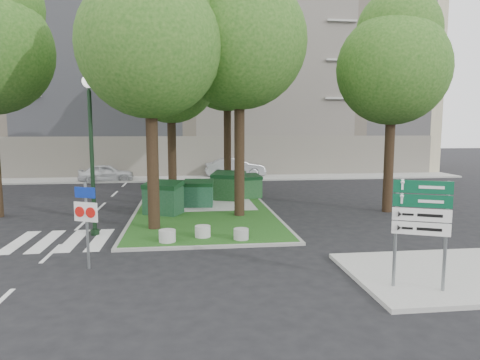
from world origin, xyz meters
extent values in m
plane|color=black|center=(0.00, 0.00, 0.00)|extent=(120.00, 120.00, 0.00)
cube|color=#194012|center=(0.50, 8.00, 0.06)|extent=(6.00, 16.00, 0.12)
cube|color=gray|center=(0.50, 8.00, 0.05)|extent=(6.30, 16.30, 0.10)
cube|color=#999993|center=(6.50, -3.50, 0.06)|extent=(5.00, 4.00, 0.12)
cube|color=#999993|center=(0.00, 18.50, 0.06)|extent=(42.00, 3.00, 0.12)
cube|color=silver|center=(-3.75, 1.50, 0.01)|extent=(5.00, 3.00, 0.01)
cube|color=tan|center=(0.00, 26.00, 8.00)|extent=(41.00, 12.00, 16.00)
cylinder|color=black|center=(-1.50, 2.50, 3.08)|extent=(0.44, 0.44, 6.16)
sphere|color=#1E4C14|center=(-1.50, 2.50, 6.82)|extent=(5.20, 5.20, 5.20)
cylinder|color=black|center=(2.00, 4.50, 3.36)|extent=(0.44, 0.44, 6.72)
sphere|color=#1E4C14|center=(2.00, 4.50, 7.44)|extent=(5.60, 5.60, 5.60)
cylinder|color=black|center=(-1.00, 9.00, 2.94)|extent=(0.44, 0.44, 5.88)
sphere|color=#1E4C14|center=(-1.00, 9.00, 6.51)|extent=(4.80, 4.80, 4.80)
sphere|color=#1E4C14|center=(-0.70, 9.20, 8.19)|extent=(3.60, 3.60, 3.60)
cylinder|color=black|center=(2.20, 12.00, 3.50)|extent=(0.44, 0.44, 7.00)
sphere|color=#1E4C14|center=(2.20, 12.00, 7.75)|extent=(5.80, 5.80, 5.80)
sphere|color=#1E4C14|center=(2.50, 12.20, 9.75)|extent=(4.35, 4.35, 4.35)
cylinder|color=black|center=(9.00, 5.00, 2.94)|extent=(0.44, 0.44, 5.88)
sphere|color=#1E4C14|center=(9.00, 5.00, 6.51)|extent=(5.00, 5.00, 5.00)
sphere|color=#1E4C14|center=(9.30, 5.20, 8.19)|extent=(3.75, 3.75, 3.75)
cube|color=black|center=(-1.29, 5.21, 0.72)|extent=(1.81, 1.57, 1.20)
cube|color=black|center=(-1.29, 5.21, 1.42)|extent=(1.89, 1.66, 0.35)
cube|color=#123F26|center=(0.31, 6.79, 0.65)|extent=(1.43, 1.05, 1.06)
cube|color=black|center=(0.31, 6.79, 1.26)|extent=(1.49, 1.11, 0.31)
cube|color=#0F3312|center=(1.91, 8.49, 0.73)|extent=(1.86, 1.61, 1.23)
cube|color=black|center=(1.91, 8.49, 1.45)|extent=(1.94, 1.70, 0.35)
cube|color=#133F18|center=(3.00, 9.00, 0.65)|extent=(1.53, 1.22, 1.05)
cube|color=black|center=(3.00, 9.00, 1.26)|extent=(1.59, 1.30, 0.30)
cylinder|color=#A4A49F|center=(-0.93, 0.50, 0.32)|extent=(0.56, 0.56, 0.40)
cylinder|color=#989994|center=(1.56, 0.50, 0.30)|extent=(0.51, 0.51, 0.37)
cylinder|color=#AAAAA4|center=(0.27, 0.99, 0.31)|extent=(0.54, 0.54, 0.39)
cylinder|color=yellow|center=(2.70, 10.39, 0.50)|extent=(0.44, 0.44, 0.77)
cylinder|color=black|center=(-3.62, 2.22, 2.60)|extent=(0.15, 0.15, 5.21)
cylinder|color=black|center=(-3.62, 2.22, 0.10)|extent=(0.31, 0.31, 0.21)
sphere|color=white|center=(-3.62, 2.22, 5.52)|extent=(0.46, 0.46, 0.46)
cylinder|color=slate|center=(-3.00, -1.65, 1.22)|extent=(0.10, 0.10, 2.45)
cube|color=navy|center=(-3.00, -1.65, 2.16)|extent=(0.59, 0.30, 0.29)
cube|color=white|center=(-3.00, -1.65, 1.62)|extent=(0.68, 0.34, 0.54)
cylinder|color=red|center=(-3.18, -1.65, 1.62)|extent=(0.28, 0.15, 0.29)
cylinder|color=red|center=(-2.82, -1.65, 1.62)|extent=(0.28, 0.15, 0.29)
cylinder|color=slate|center=(4.68, -4.22, 1.41)|extent=(0.10, 0.10, 2.59)
cylinder|color=slate|center=(5.68, -4.66, 1.41)|extent=(0.10, 0.10, 2.59)
cube|color=#09492B|center=(5.18, -4.44, 2.56)|extent=(1.20, 0.55, 0.30)
cube|color=#09492B|center=(5.18, -4.44, 2.23)|extent=(1.20, 0.55, 0.30)
cube|color=white|center=(5.18, -4.44, 1.90)|extent=(1.20, 0.55, 0.30)
cube|color=white|center=(5.18, -4.44, 1.57)|extent=(1.20, 0.55, 0.30)
imported|color=silver|center=(-5.98, 17.73, 0.65)|extent=(3.96, 1.96, 1.30)
imported|color=#919398|center=(3.50, 19.50, 0.77)|extent=(4.75, 1.89, 1.54)
camera|label=1|loc=(-0.24, -13.62, 3.94)|focal=32.00mm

